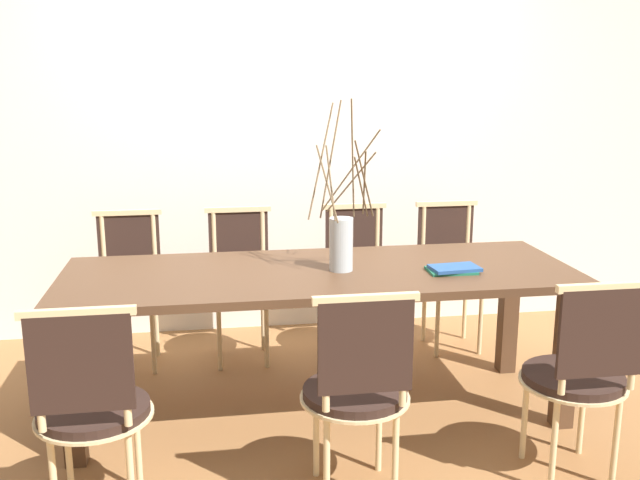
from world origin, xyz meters
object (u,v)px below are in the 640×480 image
vase_centerpiece (341,239)px  chair_near_center (580,371)px  chair_far_center (358,274)px  dining_table (320,289)px  book_stack (453,269)px

vase_centerpiece → chair_near_center: bearing=-41.8°
chair_near_center → chair_far_center: same height
dining_table → chair_near_center: size_ratio=2.76×
book_stack → dining_table: bearing=168.2°
dining_table → book_stack: (0.63, -0.13, 0.11)m
chair_near_center → vase_centerpiece: bearing=138.2°
chair_near_center → book_stack: bearing=116.9°
chair_near_center → book_stack: size_ratio=3.61×
chair_near_center → book_stack: (-0.33, 0.64, 0.27)m
chair_far_center → vase_centerpiece: vase_centerpiece is taller
chair_far_center → vase_centerpiece: (-0.25, -0.79, 0.41)m
chair_near_center → book_stack: chair_near_center is taller
chair_near_center → chair_far_center: size_ratio=1.00×
dining_table → chair_far_center: size_ratio=2.76×
book_stack → vase_centerpiece: bearing=167.5°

